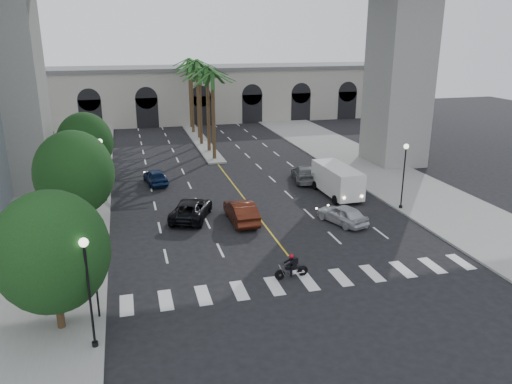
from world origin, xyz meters
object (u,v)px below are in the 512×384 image
object	(u,v)px
lamp_post_left_far	(102,165)
motorcycle_rider	(292,267)
car_b	(241,211)
car_e	(156,177)
lamp_post_right	(404,171)
cargo_van	(337,180)
pedestrian_a	(98,253)
traffic_signal_near	(95,273)
lamp_post_left_near	(88,284)
car_a	(342,214)
car_d	(304,174)
traffic_signal_far	(98,241)
pedestrian_b	(91,233)
car_c	(191,209)

from	to	relation	value
lamp_post_left_far	motorcycle_rider	world-z (taller)	lamp_post_left_far
car_b	car_e	size ratio (longest dim) A/B	1.17
lamp_post_right	car_e	xyz separation A→B (m)	(-18.37, 12.24, -2.50)
cargo_van	pedestrian_a	xyz separation A→B (m)	(-19.40, -9.25, -0.45)
traffic_signal_near	car_b	size ratio (longest dim) A/B	0.74
lamp_post_right	lamp_post_left_near	bearing A→B (deg)	-150.31
lamp_post_right	pedestrian_a	size ratio (longest dim) A/B	3.19
motorcycle_rider	car_b	size ratio (longest dim) A/B	0.42
car_a	car_d	distance (m)	11.23
traffic_signal_near	car_d	distance (m)	27.07
car_d	pedestrian_a	bearing A→B (deg)	49.54
car_d	lamp_post_left_near	bearing A→B (deg)	62.79
traffic_signal_far	motorcycle_rider	size ratio (longest dim) A/B	1.78
car_e	lamp_post_right	bearing A→B (deg)	138.07
motorcycle_rider	cargo_van	bearing A→B (deg)	51.58
pedestrian_a	pedestrian_b	size ratio (longest dim) A/B	0.89
lamp_post_left_near	pedestrian_b	xyz separation A→B (m)	(-0.64, 11.35, -2.13)
traffic_signal_near	pedestrian_a	world-z (taller)	traffic_signal_near
motorcycle_rider	car_d	world-z (taller)	car_d
lamp_post_right	motorcycle_rider	bearing A→B (deg)	-144.06
lamp_post_left_near	car_c	bearing A→B (deg)	67.31
car_a	motorcycle_rider	bearing A→B (deg)	29.05
lamp_post_left_near	lamp_post_right	xyz separation A→B (m)	(22.80, 13.00, 0.00)
lamp_post_right	car_a	xyz separation A→B (m)	(-5.76, -1.58, -2.50)
car_a	pedestrian_b	bearing A→B (deg)	-19.31
lamp_post_right	traffic_signal_far	distance (m)	23.62
car_d	pedestrian_b	size ratio (longest dim) A/B	2.70
lamp_post_left_far	car_c	distance (m)	8.91
car_e	pedestrian_b	distance (m)	14.79
traffic_signal_far	car_d	bearing A→B (deg)	41.71
car_b	lamp_post_right	bearing A→B (deg)	175.91
car_a	car_e	bearing A→B (deg)	-67.17
traffic_signal_near	car_e	xyz separation A→B (m)	(4.33, 22.74, -1.79)
traffic_signal_near	pedestrian_a	xyz separation A→B (m)	(-0.20, 5.84, -1.52)
car_b	car_d	distance (m)	12.14
motorcycle_rider	car_c	distance (m)	11.90
lamp_post_left_far	car_c	size ratio (longest dim) A/B	1.01
car_a	car_b	xyz separation A→B (m)	(-7.14, 2.26, 0.09)
lamp_post_left_far	lamp_post_right	bearing A→B (deg)	-19.33
lamp_post_left_far	car_d	world-z (taller)	lamp_post_left_far
cargo_van	pedestrian_b	world-z (taller)	cargo_van
traffic_signal_far	car_a	world-z (taller)	traffic_signal_far
lamp_post_left_near	car_c	size ratio (longest dim) A/B	1.01
car_b	lamp_post_left_near	bearing A→B (deg)	53.05
lamp_post_left_far	car_b	size ratio (longest dim) A/B	1.08
car_b	car_e	bearing A→B (deg)	-65.75
lamp_post_left_far	car_e	size ratio (longest dim) A/B	1.27
car_a	pedestrian_b	xyz separation A→B (m)	(-17.68, -0.07, 0.37)
motorcycle_rider	car_d	distance (m)	19.82
traffic_signal_near	traffic_signal_far	world-z (taller)	same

